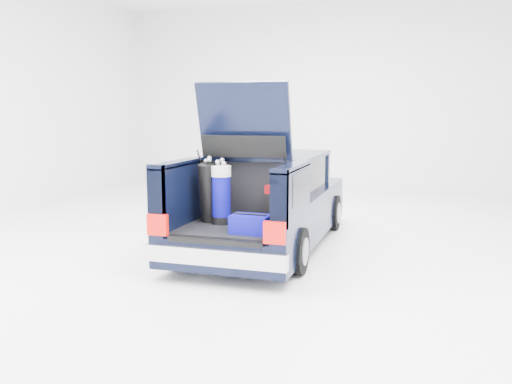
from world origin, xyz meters
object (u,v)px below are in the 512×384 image
(blue_duffel, at_px, (251,224))
(red_suitcase, at_px, (279,205))
(black_golf_bag, at_px, (209,193))
(car, at_px, (267,202))
(blue_golf_bag, at_px, (221,194))

(blue_duffel, bearing_deg, red_suitcase, 77.21)
(black_golf_bag, bearing_deg, car, 78.30)
(red_suitcase, distance_m, blue_golf_bag, 0.78)
(car, xyz_separation_m, blue_golf_bag, (-0.23, -1.43, 0.33))
(car, xyz_separation_m, red_suitcase, (0.50, -1.19, 0.18))
(car, height_order, red_suitcase, car)
(black_golf_bag, xyz_separation_m, blue_duffel, (0.75, -0.49, -0.28))
(blue_golf_bag, distance_m, blue_duffel, 0.76)
(blue_golf_bag, height_order, blue_duffel, blue_golf_bag)
(car, relative_size, blue_golf_bag, 5.29)
(blue_duffel, bearing_deg, blue_golf_bag, 143.23)
(car, height_order, blue_duffel, car)
(red_suitcase, xyz_separation_m, black_golf_bag, (-0.93, -0.18, 0.14))
(blue_golf_bag, bearing_deg, black_golf_bag, 148.33)
(car, bearing_deg, blue_golf_bag, -98.95)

